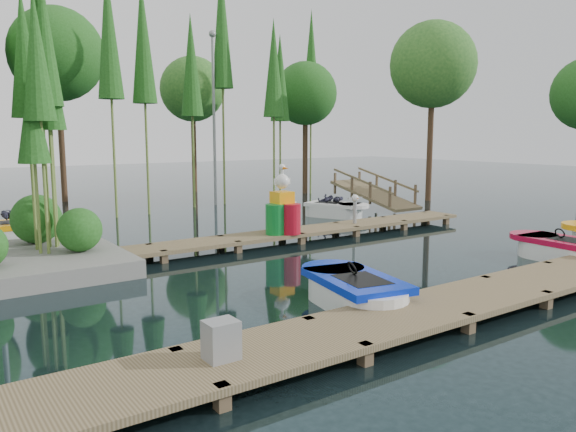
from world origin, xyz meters
TOP-DOWN VIEW (x-y plane):
  - ground_plane at (0.00, 0.00)m, footprint 90.00×90.00m
  - near_dock at (0.00, -4.50)m, footprint 18.00×1.50m
  - far_dock at (1.00, 2.50)m, footprint 15.00×1.20m
  - tree_screen at (-2.04, 10.60)m, footprint 34.42×18.53m
  - lamp_rear at (4.00, 11.00)m, footprint 0.30×0.30m
  - ramp at (9.00, 6.50)m, footprint 1.50×3.94m
  - boat_blue at (-0.57, -3.12)m, footprint 1.66×2.81m
  - boat_red at (5.99, -3.24)m, footprint 1.28×2.61m
  - boat_yellow_far at (-4.41, 6.61)m, footprint 2.95×1.38m
  - boat_white_far at (6.03, 5.47)m, footprint 2.07×2.70m
  - utility_cabinet at (-3.97, -4.50)m, footprint 0.40×0.34m
  - yellow_barrel at (1.71, 2.50)m, footprint 0.53×0.53m
  - drum_cluster at (1.64, 2.35)m, footprint 1.11×1.02m
  - seagull_post at (4.40, 2.50)m, footprint 0.56×0.30m

SIDE VIEW (x-z plane):
  - ground_plane at x=0.00m, z-range 0.00..0.00m
  - far_dock at x=1.00m, z-range -0.02..0.48m
  - near_dock at x=0.00m, z-range -0.02..0.48m
  - boat_red at x=5.99m, z-range -0.18..0.68m
  - boat_blue at x=-0.57m, z-range -0.19..0.70m
  - boat_white_far at x=6.03m, z-range -0.32..0.84m
  - boat_yellow_far at x=-4.41m, z-range -0.42..1.04m
  - utility_cabinet at x=-3.97m, z-range 0.30..0.79m
  - ramp at x=9.00m, z-range -0.16..1.33m
  - yellow_barrel at x=1.71m, z-range 0.30..1.10m
  - drum_cluster at x=1.64m, z-range -0.10..1.83m
  - seagull_post at x=4.40m, z-range 0.46..1.35m
  - lamp_rear at x=4.00m, z-range 0.64..7.89m
  - tree_screen at x=-2.04m, z-range 0.96..11.27m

